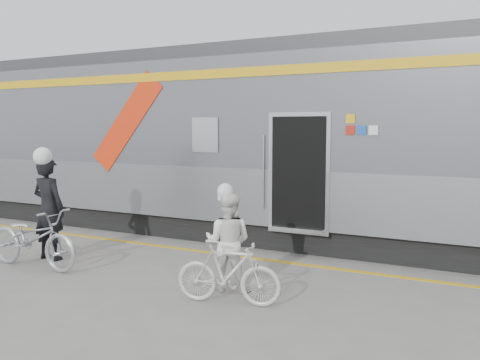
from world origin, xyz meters
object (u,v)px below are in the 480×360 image
Objects in this scene: bicycle_left at (33,238)px; bicycle_right at (228,273)px; woman at (228,241)px; man at (49,209)px.

bicycle_right is (3.83, -0.06, -0.07)m from bicycle_left.
bicycle_left is at bearing -3.98° from woman.
woman reaches higher than bicycle_left.
bicycle_left is 3.84m from bicycle_right.
woman is (3.73, -0.06, -0.21)m from man.
man is 1.28× the size of bicycle_right.
woman is (3.53, 0.49, 0.21)m from bicycle_left.
man is 1.29× the size of woman.
bicycle_left reaches higher than bicycle_right.
woman is at bearing -82.70° from bicycle_left.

